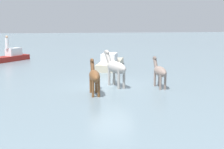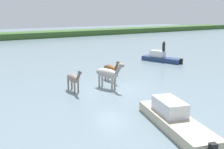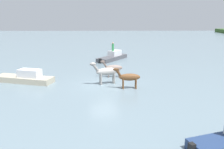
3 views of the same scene
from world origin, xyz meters
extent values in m
plane|color=slate|center=(0.00, 0.00, 0.00)|extent=(149.08, 149.08, 0.00)
ellipsoid|color=brown|center=(1.19, 2.13, 0.97)|extent=(0.56, 1.77, 0.59)
cylinder|color=brown|center=(1.34, 1.60, 0.49)|extent=(0.13, 0.13, 0.97)
cylinder|color=brown|center=(1.05, 1.60, 0.49)|extent=(0.13, 0.13, 0.97)
cylinder|color=brown|center=(1.32, 2.66, 0.49)|extent=(0.13, 0.13, 0.97)
cylinder|color=brown|center=(1.03, 2.65, 0.49)|extent=(0.13, 0.13, 0.97)
cylinder|color=#50311A|center=(1.21, 1.19, 1.36)|extent=(0.22, 0.54, 0.65)
ellipsoid|color=#50311A|center=(1.21, 1.01, 1.62)|extent=(0.21, 0.49, 0.26)
ellipsoid|color=gray|center=(-2.63, 0.93, 0.93)|extent=(0.55, 1.71, 0.57)
cylinder|color=gray|center=(-2.48, 0.43, 0.47)|extent=(0.12, 0.12, 0.93)
cylinder|color=gray|center=(-2.75, 0.42, 0.47)|extent=(0.12, 0.12, 0.93)
cylinder|color=gray|center=(-2.51, 1.44, 0.47)|extent=(0.12, 0.12, 0.93)
cylinder|color=gray|center=(-2.79, 1.43, 0.47)|extent=(0.12, 0.12, 0.93)
cylinder|color=#63544C|center=(-2.60, 0.03, 1.30)|extent=(0.21, 0.52, 0.62)
ellipsoid|color=#63544C|center=(-2.60, -0.15, 1.56)|extent=(0.21, 0.47, 0.25)
ellipsoid|color=#9E9993|center=(-0.25, 0.29, 1.12)|extent=(1.19, 2.11, 0.68)
cylinder|color=#9E9993|center=(0.10, -0.24, 0.56)|extent=(0.15, 0.15, 1.12)
cylinder|color=#9E9993|center=(-0.21, -0.34, 0.56)|extent=(0.15, 0.15, 1.12)
cylinder|color=#9E9993|center=(-0.28, 0.92, 0.56)|extent=(0.15, 0.15, 1.12)
cylinder|color=#9E9993|center=(-0.59, 0.82, 0.56)|extent=(0.15, 0.15, 1.12)
cylinder|color=slate|center=(0.09, -0.73, 1.56)|extent=(0.41, 0.66, 0.75)
ellipsoid|color=slate|center=(0.15, -0.94, 1.87)|extent=(0.39, 0.60, 0.30)
cube|color=#4C4C51|center=(-12.06, 0.95, 0.18)|extent=(5.44, 4.31, 0.67)
cube|color=silver|center=(-12.61, 1.32, 0.87)|extent=(2.25, 1.99, 0.70)
cube|color=black|center=(-9.68, -0.62, 0.26)|extent=(0.35, 0.37, 0.72)
cube|color=#B7AD93|center=(-1.01, -7.33, 0.18)|extent=(3.02, 5.71, 0.66)
cube|color=silver|center=(-0.83, -6.70, 0.86)|extent=(1.59, 2.20, 0.70)
cylinder|color=#338C4C|center=(-12.13, 1.05, 1.69)|extent=(0.32, 0.32, 0.95)
sphere|color=tan|center=(-12.13, 1.05, 2.29)|extent=(0.24, 0.24, 0.24)
camera|label=1|loc=(2.80, 18.86, 3.86)|focal=53.61mm
camera|label=2|loc=(-10.01, -15.86, 5.48)|focal=43.05mm
camera|label=3|loc=(20.67, 0.32, 5.97)|focal=39.25mm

